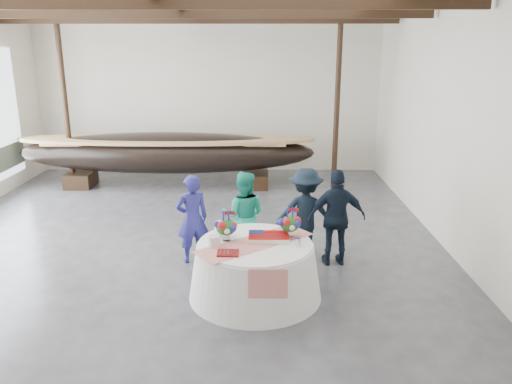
{
  "coord_description": "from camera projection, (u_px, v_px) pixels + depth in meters",
  "views": [
    {
      "loc": [
        1.54,
        -8.82,
        3.65
      ],
      "look_at": [
        1.46,
        -0.58,
        1.22
      ],
      "focal_mm": 35.0,
      "sensor_mm": 36.0,
      "label": 1
    }
  ],
  "objects": [
    {
      "name": "floor",
      "position": [
        180.0,
        245.0,
        9.51
      ],
      "size": [
        10.0,
        12.0,
        0.01
      ],
      "primitive_type": "cube",
      "color": "#3D3D42",
      "rests_on": "ground"
    },
    {
      "name": "wall_back",
      "position": [
        208.0,
        95.0,
        14.63
      ],
      "size": [
        10.0,
        0.02,
        4.5
      ],
      "primitive_type": "cube",
      "color": "silver",
      "rests_on": "ground"
    },
    {
      "name": "wall_front",
      "position": [
        14.0,
        279.0,
        3.12
      ],
      "size": [
        10.0,
        0.02,
        4.5
      ],
      "primitive_type": "cube",
      "color": "silver",
      "rests_on": "ground"
    },
    {
      "name": "wall_right",
      "position": [
        456.0,
        128.0,
        8.83
      ],
      "size": [
        0.02,
        12.0,
        4.5
      ],
      "primitive_type": "cube",
      "color": "silver",
      "rests_on": "ground"
    },
    {
      "name": "pavilion_structure",
      "position": [
        176.0,
        25.0,
        9.07
      ],
      "size": [
        9.8,
        11.76,
        4.5
      ],
      "color": "black",
      "rests_on": "ground"
    },
    {
      "name": "longboat_display",
      "position": [
        167.0,
        152.0,
        13.17
      ],
      "size": [
        7.82,
        1.56,
        1.47
      ],
      "color": "black",
      "rests_on": "ground"
    },
    {
      "name": "banquet_table",
      "position": [
        255.0,
        269.0,
        7.48
      ],
      "size": [
        2.0,
        2.0,
        0.85
      ],
      "color": "white",
      "rests_on": "ground"
    },
    {
      "name": "tabletop_items",
      "position": [
        255.0,
        230.0,
        7.45
      ],
      "size": [
        1.79,
        1.57,
        0.4
      ],
      "color": "red",
      "rests_on": "banquet_table"
    },
    {
      "name": "guest_woman_blue",
      "position": [
        192.0,
        219.0,
        8.59
      ],
      "size": [
        0.67,
        0.58,
        1.57
      ],
      "primitive_type": "imported",
      "rotation": [
        0.0,
        0.0,
        3.57
      ],
      "color": "navy",
      "rests_on": "ground"
    },
    {
      "name": "guest_woman_teal",
      "position": [
        244.0,
        216.0,
        8.69
      ],
      "size": [
        0.83,
        0.68,
        1.59
      ],
      "primitive_type": "imported",
      "rotation": [
        0.0,
        0.0,
        3.04
      ],
      "color": "teal",
      "rests_on": "ground"
    },
    {
      "name": "guest_man_left",
      "position": [
        305.0,
        213.0,
        8.81
      ],
      "size": [
        1.11,
        0.72,
        1.62
      ],
      "primitive_type": "imported",
      "rotation": [
        0.0,
        0.0,
        3.03
      ],
      "color": "black",
      "rests_on": "ground"
    },
    {
      "name": "guest_man_right",
      "position": [
        337.0,
        218.0,
        8.46
      ],
      "size": [
        1.02,
        0.49,
        1.69
      ],
      "primitive_type": "imported",
      "rotation": [
        0.0,
        0.0,
        3.22
      ],
      "color": "black",
      "rests_on": "ground"
    }
  ]
}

